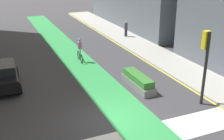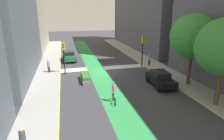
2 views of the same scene
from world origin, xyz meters
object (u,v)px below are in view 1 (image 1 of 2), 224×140
at_px(pedestrian_sidewalk_right_a, 126,29).
at_px(median_planter, 138,81).
at_px(car_black_left_far, 2,75).
at_px(cyclist_in_lane, 80,49).
at_px(traffic_signal_near_right, 206,54).

xyz_separation_m(pedestrian_sidewalk_right_a, median_planter, (-4.59, -11.29, -0.53)).
bearing_deg(car_black_left_far, median_planter, -23.68).
distance_m(car_black_left_far, median_planter, 8.40).
bearing_deg(median_planter, cyclist_in_lane, 106.84).
bearing_deg(cyclist_in_lane, traffic_signal_near_right, -66.46).
relative_size(traffic_signal_near_right, pedestrian_sidewalk_right_a, 2.59).
xyz_separation_m(cyclist_in_lane, median_planter, (1.84, -6.08, -0.57)).
relative_size(cyclist_in_lane, pedestrian_sidewalk_right_a, 1.19).
height_order(pedestrian_sidewalk_right_a, median_planter, pedestrian_sidewalk_right_a).
bearing_deg(cyclist_in_lane, median_planter, -73.16).
distance_m(traffic_signal_near_right, pedestrian_sidewalk_right_a, 14.77).
bearing_deg(traffic_signal_near_right, car_black_left_far, 146.50).
xyz_separation_m(traffic_signal_near_right, pedestrian_sidewalk_right_a, (2.41, 14.45, -1.90)).
relative_size(traffic_signal_near_right, median_planter, 1.30).
bearing_deg(cyclist_in_lane, car_black_left_far, -155.13).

